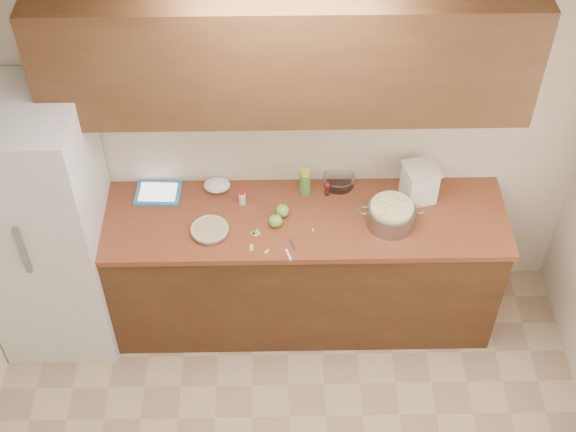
{
  "coord_description": "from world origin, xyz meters",
  "views": [
    {
      "loc": [
        -0.05,
        -1.84,
        4.35
      ],
      "look_at": [
        0.01,
        1.43,
        0.98
      ],
      "focal_mm": 50.0,
      "sensor_mm": 36.0,
      "label": 1
    }
  ],
  "objects_px": {
    "tablet": "(158,193)",
    "pie": "(210,230)",
    "colander": "(391,215)",
    "flour_canister": "(419,182)"
  },
  "relations": [
    {
      "from": "pie",
      "to": "tablet",
      "type": "height_order",
      "value": "pie"
    },
    {
      "from": "colander",
      "to": "tablet",
      "type": "distance_m",
      "value": 1.42
    },
    {
      "from": "tablet",
      "to": "flour_canister",
      "type": "bearing_deg",
      "value": 0.78
    },
    {
      "from": "colander",
      "to": "pie",
      "type": "bearing_deg",
      "value": -176.94
    },
    {
      "from": "colander",
      "to": "flour_canister",
      "type": "relative_size",
      "value": 1.63
    },
    {
      "from": "pie",
      "to": "flour_canister",
      "type": "relative_size",
      "value": 0.97
    },
    {
      "from": "colander",
      "to": "flour_canister",
      "type": "distance_m",
      "value": 0.29
    },
    {
      "from": "colander",
      "to": "tablet",
      "type": "xyz_separation_m",
      "value": [
        -1.39,
        0.27,
        -0.06
      ]
    },
    {
      "from": "pie",
      "to": "tablet",
      "type": "distance_m",
      "value": 0.47
    },
    {
      "from": "tablet",
      "to": "pie",
      "type": "bearing_deg",
      "value": -41.75
    }
  ]
}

